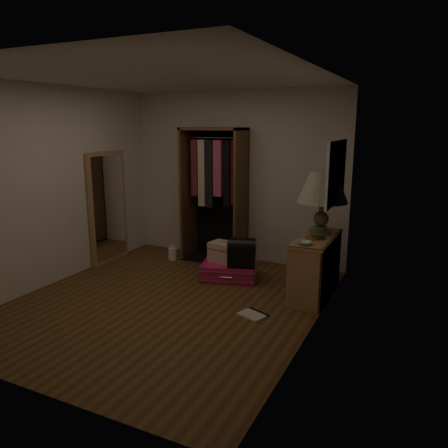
{
  "coord_description": "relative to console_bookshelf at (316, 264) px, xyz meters",
  "views": [
    {
      "loc": [
        2.75,
        -4.16,
        2.12
      ],
      "look_at": [
        0.3,
        0.95,
        0.8
      ],
      "focal_mm": 35.0,
      "sensor_mm": 36.0,
      "label": 1
    }
  ],
  "objects": [
    {
      "name": "table_lamp",
      "position": [
        0.01,
        0.13,
        0.93
      ],
      "size": [
        0.67,
        0.67,
        0.79
      ],
      "rotation": [
        0.0,
        0.0,
        0.07
      ],
      "color": "#495328",
      "rests_on": "console_bookshelf"
    },
    {
      "name": "black_bag",
      "position": [
        -0.99,
        -0.06,
        0.04
      ],
      "size": [
        0.42,
        0.34,
        0.4
      ],
      "rotation": [
        0.0,
        0.0,
        0.31
      ],
      "color": "black",
      "rests_on": "pink_suitcase"
    },
    {
      "name": "ground",
      "position": [
        -1.53,
        -1.05,
        -0.39
      ],
      "size": [
        4.0,
        4.0,
        0.0
      ],
      "primitive_type": "plane",
      "color": "#553618",
      "rests_on": "ground"
    },
    {
      "name": "floor_mirror",
      "position": [
        -3.24,
        -0.05,
        0.46
      ],
      "size": [
        0.06,
        0.8,
        1.7
      ],
      "color": "tan",
      "rests_on": "ground"
    },
    {
      "name": "floor_book",
      "position": [
        -0.45,
        -0.96,
        -0.38
      ],
      "size": [
        0.35,
        0.32,
        0.03
      ],
      "rotation": [
        0.0,
        0.0,
        -0.36
      ],
      "color": "beige",
      "rests_on": "ground"
    },
    {
      "name": "room_walls",
      "position": [
        -1.46,
        -1.01,
        1.11
      ],
      "size": [
        3.52,
        4.02,
        2.6
      ],
      "color": "silver",
      "rests_on": "ground"
    },
    {
      "name": "console_bookshelf",
      "position": [
        0.0,
        0.0,
        0.0
      ],
      "size": [
        0.42,
        1.12,
        0.75
      ],
      "color": "#AA7A52",
      "rests_on": "ground"
    },
    {
      "name": "open_wardrobe",
      "position": [
        -1.78,
        0.72,
        0.81
      ],
      "size": [
        0.95,
        0.5,
        2.05
      ],
      "color": "brown",
      "rests_on": "ground"
    },
    {
      "name": "pink_suitcase",
      "position": [
        -1.2,
        0.0,
        -0.27
      ],
      "size": [
        0.88,
        0.73,
        0.23
      ],
      "rotation": [
        0.0,
        0.0,
        0.28
      ],
      "color": "#C5185F",
      "rests_on": "ground"
    },
    {
      "name": "ceramic_bowl",
      "position": [
        -0.04,
        -0.45,
        0.38
      ],
      "size": [
        0.19,
        0.19,
        0.04
      ],
      "primitive_type": "imported",
      "rotation": [
        0.0,
        0.0,
        -0.13
      ],
      "color": "#B3D7B3",
      "rests_on": "console_bookshelf"
    },
    {
      "name": "brass_tray",
      "position": [
        0.01,
        -0.13,
        0.37
      ],
      "size": [
        0.3,
        0.3,
        0.01
      ],
      "rotation": [
        0.0,
        0.0,
        0.2
      ],
      "color": "#A88240",
      "rests_on": "console_bookshelf"
    },
    {
      "name": "white_jug",
      "position": [
        -2.38,
        0.4,
        -0.29
      ],
      "size": [
        0.17,
        0.17,
        0.24
      ],
      "rotation": [
        0.0,
        0.0,
        0.27
      ],
      "color": "white",
      "rests_on": "ground"
    },
    {
      "name": "train_case",
      "position": [
        -1.29,
        0.03,
        -0.02
      ],
      "size": [
        0.44,
        0.34,
        0.29
      ],
      "rotation": [
        0.0,
        0.0,
        -0.17
      ],
      "color": "#C4B896",
      "rests_on": "pink_suitcase"
    }
  ]
}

